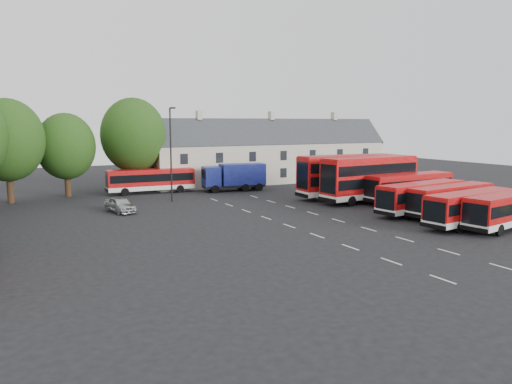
% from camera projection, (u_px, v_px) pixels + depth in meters
% --- Properties ---
extents(ground, '(140.00, 140.00, 0.00)m').
position_uv_depth(ground, '(303.00, 231.00, 39.47)').
color(ground, black).
rests_on(ground, ground).
extents(lane_markings, '(5.15, 33.80, 0.01)m').
position_uv_depth(lane_markings, '(315.00, 223.00, 42.37)').
color(lane_markings, beige).
rests_on(lane_markings, ground).
extents(treeline, '(29.92, 32.59, 12.01)m').
position_uv_depth(treeline, '(0.00, 142.00, 46.00)').
color(treeline, black).
rests_on(treeline, ground).
extents(terrace_houses, '(35.70, 7.13, 10.06)m').
position_uv_depth(terrace_houses, '(271.00, 155.00, 71.69)').
color(terrace_houses, beige).
rests_on(terrace_houses, ground).
extents(bus_row_a, '(10.31, 3.89, 2.85)m').
position_uv_depth(bus_row_a, '(508.00, 208.00, 40.07)').
color(bus_row_a, silver).
rests_on(bus_row_a, ground).
extents(bus_row_b, '(10.32, 3.59, 2.86)m').
position_uv_depth(bus_row_b, '(472.00, 206.00, 40.99)').
color(bus_row_b, silver).
rests_on(bus_row_b, ground).
extents(bus_row_c, '(10.22, 3.37, 2.84)m').
position_uv_depth(bus_row_c, '(450.00, 198.00, 45.32)').
color(bus_row_c, silver).
rests_on(bus_row_c, ground).
extents(bus_row_d, '(10.60, 3.75, 2.93)m').
position_uv_depth(bus_row_d, '(422.00, 195.00, 46.52)').
color(bus_row_d, silver).
rests_on(bus_row_d, ground).
extents(bus_row_e, '(10.98, 2.99, 3.08)m').
position_uv_depth(bus_row_e, '(409.00, 185.00, 53.25)').
color(bus_row_e, silver).
rests_on(bus_row_e, ground).
extents(bus_dd_south, '(11.99, 3.70, 4.84)m').
position_uv_depth(bus_dd_south, '(370.00, 176.00, 53.54)').
color(bus_dd_south, silver).
rests_on(bus_dd_south, ground).
extents(bus_dd_north, '(11.98, 3.27, 4.87)m').
position_uv_depth(bus_dd_north, '(348.00, 174.00, 56.18)').
color(bus_dd_north, silver).
rests_on(bus_dd_north, ground).
extents(bus_north, '(10.46, 2.92, 2.93)m').
position_uv_depth(bus_north, '(151.00, 179.00, 60.28)').
color(bus_north, silver).
rests_on(bus_north, ground).
extents(box_truck, '(8.00, 3.49, 3.38)m').
position_uv_depth(box_truck, '(235.00, 176.00, 62.23)').
color(box_truck, black).
rests_on(box_truck, ground).
extents(silver_car, '(2.52, 4.56, 1.47)m').
position_uv_depth(silver_car, '(120.00, 205.00, 47.43)').
color(silver_car, '#B0B3B8').
rests_on(silver_car, ground).
extents(lamppost, '(0.70, 0.43, 10.11)m').
position_uv_depth(lamppost, '(171.00, 152.00, 53.29)').
color(lamppost, black).
rests_on(lamppost, ground).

